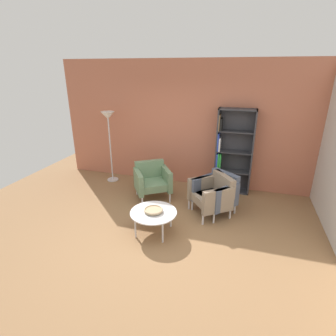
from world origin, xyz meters
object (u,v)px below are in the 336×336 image
at_px(decorative_bowl, 153,210).
at_px(floor_lamp_torchiere, 108,124).
at_px(bookshelf_tall, 231,152).
at_px(armchair_by_bookshelf, 213,194).
at_px(armchair_spare_guest, 152,180).
at_px(coffee_table_low, 154,213).
at_px(armchair_near_window, 217,192).

bearing_deg(decorative_bowl, floor_lamp_torchiere, 133.76).
bearing_deg(bookshelf_tall, armchair_by_bookshelf, -100.76).
height_order(bookshelf_tall, armchair_spare_guest, bookshelf_tall).
bearing_deg(coffee_table_low, armchair_by_bookshelf, 46.77).
distance_m(decorative_bowl, floor_lamp_torchiere, 2.77).
bearing_deg(armchair_near_window, decorative_bowl, -94.74).
height_order(armchair_near_window, floor_lamp_torchiere, floor_lamp_torchiere).
distance_m(decorative_bowl, armchair_near_window, 1.41).
distance_m(armchair_by_bookshelf, floor_lamp_torchiere, 3.00).
xyz_separation_m(bookshelf_tall, decorative_bowl, (-1.10, -2.11, -0.49)).
xyz_separation_m(armchair_by_bookshelf, armchair_spare_guest, (-1.36, 0.32, 0.00)).
relative_size(armchair_spare_guest, armchair_near_window, 0.99).
relative_size(armchair_by_bookshelf, armchair_near_window, 1.00).
xyz_separation_m(decorative_bowl, armchair_spare_guest, (-0.48, 1.25, -0.02)).
bearing_deg(armchair_by_bookshelf, floor_lamp_torchiere, -146.69).
bearing_deg(armchair_near_window, floor_lamp_torchiere, -159.49).
xyz_separation_m(decorative_bowl, armchair_by_bookshelf, (0.88, 0.94, -0.02)).
bearing_deg(coffee_table_low, decorative_bowl, 180.00).
bearing_deg(decorative_bowl, armchair_spare_guest, 111.07).
relative_size(armchair_spare_guest, floor_lamp_torchiere, 0.54).
xyz_separation_m(bookshelf_tall, coffee_table_low, (-1.10, -2.11, -0.55)).
distance_m(bookshelf_tall, coffee_table_low, 2.45).
height_order(armchair_spare_guest, armchair_near_window, same).
height_order(bookshelf_tall, armchair_near_window, bookshelf_tall).
bearing_deg(armchair_by_bookshelf, coffee_table_low, -80.79).
distance_m(armchair_near_window, floor_lamp_torchiere, 3.02).
relative_size(bookshelf_tall, coffee_table_low, 2.37).
xyz_separation_m(coffee_table_low, armchair_near_window, (0.94, 1.05, 0.04)).
xyz_separation_m(armchair_by_bookshelf, floor_lamp_torchiere, (-2.66, 0.92, 1.03)).
distance_m(coffee_table_low, armchair_by_bookshelf, 1.29).
xyz_separation_m(bookshelf_tall, floor_lamp_torchiere, (-2.88, -0.25, 0.52)).
bearing_deg(armchair_near_window, bookshelf_tall, 118.23).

